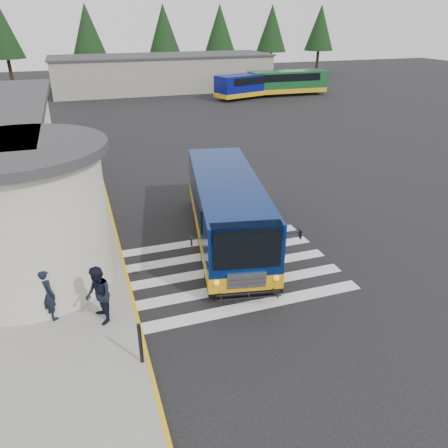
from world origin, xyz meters
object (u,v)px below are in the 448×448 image
object	(u,v)px
bollard	(140,343)
pedestrian_b	(99,296)
transit_bus	(227,212)
far_bus_a	(251,84)
far_bus_b	(287,82)
pedestrian_a	(48,294)

from	to	relation	value
bollard	pedestrian_b	bearing A→B (deg)	112.42
transit_bus	far_bus_a	distance (m)	35.10
transit_bus	far_bus_b	size ratio (longest dim) A/B	1.07
bollard	far_bus_b	size ratio (longest dim) A/B	0.13
pedestrian_a	pedestrian_b	xyz separation A→B (m)	(1.42, -0.67, 0.05)
bollard	far_bus_a	world-z (taller)	far_bus_a
pedestrian_a	bollard	size ratio (longest dim) A/B	1.40
transit_bus	far_bus_b	bearing A→B (deg)	71.00
transit_bus	far_bus_b	distance (m)	37.45
transit_bus	pedestrian_a	size ratio (longest dim) A/B	5.67
transit_bus	far_bus_b	world-z (taller)	far_bus_b
bollard	far_bus_a	distance (m)	42.57
pedestrian_b	bollard	bearing A→B (deg)	12.21
transit_bus	pedestrian_a	bearing A→B (deg)	-142.93
pedestrian_b	far_bus_b	xyz separation A→B (m)	(24.03, 36.51, 0.46)
transit_bus	far_bus_a	world-z (taller)	transit_bus
far_bus_a	pedestrian_b	bearing A→B (deg)	134.48
pedestrian_b	far_bus_a	bearing A→B (deg)	141.60
pedestrian_b	far_bus_b	bearing A→B (deg)	136.44
bollard	far_bus_b	bearing A→B (deg)	59.06
far_bus_b	bollard	bearing A→B (deg)	150.24
pedestrian_a	far_bus_a	world-z (taller)	far_bus_a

